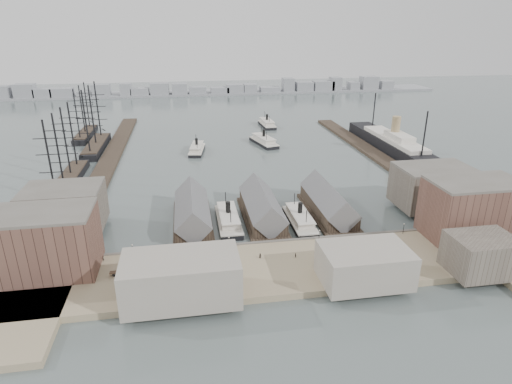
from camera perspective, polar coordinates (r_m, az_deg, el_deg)
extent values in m
plane|color=#4B5756|center=(148.04, 1.95, -6.36)|extent=(900.00, 900.00, 0.00)
cube|color=gray|center=(130.57, 3.71, -10.00)|extent=(180.00, 30.00, 2.00)
cube|color=#59544C|center=(143.01, 2.37, -6.91)|extent=(180.00, 1.20, 2.30)
cube|color=#2D231C|center=(241.74, -19.05, 3.85)|extent=(10.00, 220.00, 1.60)
cube|color=#2D231C|center=(251.48, 15.49, 4.91)|extent=(10.00, 180.00, 1.60)
cube|color=#2D231C|center=(159.62, -8.42, -4.19)|extent=(14.00, 42.00, 1.20)
cube|color=#2D231C|center=(159.23, -8.49, -3.03)|extent=(12.00, 36.00, 5.00)
cube|color=#59595B|center=(158.18, -8.54, -2.17)|extent=(12.60, 37.00, 12.60)
cube|color=#2D231C|center=(161.84, 0.83, -3.57)|extent=(14.00, 42.00, 1.20)
cube|color=#2D231C|center=(161.45, 0.77, -2.42)|extent=(12.00, 36.00, 5.00)
cube|color=#59595B|center=(160.42, 0.77, -1.57)|extent=(12.60, 37.00, 12.60)
cube|color=#2D231C|center=(168.10, 9.59, -2.89)|extent=(14.00, 42.00, 1.20)
cube|color=#2D231C|center=(167.73, 9.55, -1.79)|extent=(12.00, 36.00, 5.00)
cube|color=#59595B|center=(166.73, 9.60, -0.97)|extent=(12.60, 37.00, 12.60)
cube|color=brown|center=(136.90, -27.11, -6.18)|extent=(32.00, 18.00, 18.00)
cube|color=#60564C|center=(163.87, -24.16, -2.02)|extent=(26.00, 20.00, 14.00)
cube|color=brown|center=(159.41, 26.90, -2.15)|extent=(30.00, 18.00, 19.00)
cube|color=#60564C|center=(181.73, 22.50, 0.63)|extent=(28.00, 20.00, 15.00)
cube|color=gray|center=(123.63, 14.26, -9.40)|extent=(24.00, 16.00, 10.00)
cube|color=gray|center=(113.97, -9.92, -11.28)|extent=(30.00, 16.00, 12.00)
cube|color=#60564C|center=(139.74, 27.84, -7.38)|extent=(18.00, 14.00, 11.00)
cylinder|color=black|center=(138.85, -16.11, -7.50)|extent=(0.16, 0.16, 3.60)
sphere|color=silver|center=(137.96, -16.20, -6.80)|extent=(0.44, 0.44, 0.44)
cylinder|color=black|center=(138.14, -3.61, -6.77)|extent=(0.16, 0.16, 3.60)
sphere|color=silver|center=(137.25, -3.62, -6.07)|extent=(0.44, 0.44, 0.44)
cylinder|color=black|center=(143.82, 8.42, -5.77)|extent=(0.16, 0.16, 3.60)
sphere|color=silver|center=(142.97, 8.46, -5.09)|extent=(0.44, 0.44, 0.44)
cylinder|color=black|center=(155.21, 19.07, -4.67)|extent=(0.16, 0.16, 3.60)
sphere|color=silver|center=(154.42, 19.15, -4.04)|extent=(0.44, 0.44, 0.44)
cube|color=gray|center=(473.89, -6.42, 13.05)|extent=(500.00, 40.00, 2.00)
cube|color=gray|center=(493.68, -30.65, 11.30)|extent=(12.88, 14.00, 13.77)
cube|color=gray|center=(486.89, -28.41, 11.68)|extent=(18.77, 14.00, 15.03)
cube|color=gray|center=(482.19, -26.44, 11.65)|extent=(17.36, 14.00, 10.23)
cube|color=gray|center=(477.57, -24.41, 11.89)|extent=(20.65, 14.00, 10.28)
cube|color=gray|center=(472.89, -21.80, 12.00)|extent=(14.71, 14.00, 7.23)
cube|color=gray|center=(469.54, -19.96, 12.56)|extent=(17.63, 14.00, 13.23)
cube|color=gray|center=(465.90, -16.93, 12.86)|extent=(10.74, 14.00, 13.58)
cube|color=gray|center=(464.77, -15.20, 12.71)|extent=(18.06, 14.00, 8.64)
cube|color=gray|center=(463.03, -12.71, 13.19)|extent=(18.55, 14.00, 13.29)
cube|color=gray|center=(462.51, -10.14, 13.31)|extent=(15.33, 14.00, 12.47)
cube|color=gray|center=(463.02, -7.79, 13.22)|extent=(17.56, 14.00, 8.72)
cube|color=gray|center=(464.45, -4.84, 13.29)|extent=(18.76, 14.00, 7.63)
cube|color=gray|center=(465.86, -2.85, 13.53)|extent=(17.61, 14.00, 10.35)
cube|color=gray|center=(468.03, -0.82, 13.59)|extent=(13.38, 14.00, 10.30)
cube|color=gray|center=(472.02, 1.84, 13.43)|extent=(20.73, 14.00, 6.75)
cube|color=gray|center=(475.77, 4.29, 13.98)|extent=(11.51, 14.00, 15.57)
cube|color=gray|center=(480.56, 6.40, 13.72)|extent=(18.17, 14.00, 11.26)
cube|color=gray|center=(486.86, 8.94, 13.74)|extent=(21.81, 14.00, 11.83)
cube|color=gray|center=(491.13, 10.53, 13.92)|extent=(11.12, 14.00, 15.50)
cube|color=gray|center=(498.80, 12.81, 13.56)|extent=(10.90, 14.00, 10.29)
cube|color=gray|center=(505.55, 14.80, 13.80)|extent=(17.95, 14.00, 15.72)
cube|color=gray|center=(514.29, 16.87, 13.43)|extent=(14.21, 14.00, 10.51)
cube|color=black|center=(158.53, -3.70, -4.07)|extent=(7.67, 26.85, 1.73)
cube|color=silver|center=(158.00, -3.71, -3.66)|extent=(8.06, 26.85, 0.48)
cube|color=silver|center=(157.44, -3.72, -3.21)|extent=(6.23, 19.18, 2.11)
cube|color=silver|center=(156.88, -3.73, -2.77)|extent=(6.71, 21.10, 0.38)
cylinder|color=black|center=(156.03, -3.75, -2.06)|extent=(1.73, 1.73, 4.32)
cylinder|color=black|center=(164.03, -4.07, -0.94)|extent=(0.29, 0.29, 5.75)
cylinder|color=black|center=(148.27, -3.39, -3.44)|extent=(0.29, 0.29, 5.75)
cube|color=black|center=(159.21, 5.83, -4.04)|extent=(7.33, 25.67, 1.65)
cube|color=silver|center=(158.70, 5.85, -3.65)|extent=(7.70, 25.67, 0.46)
cube|color=silver|center=(158.17, 5.87, -3.23)|extent=(5.96, 18.34, 2.02)
cube|color=silver|center=(157.64, 5.88, -2.80)|extent=(6.42, 20.17, 0.37)
cylinder|color=black|center=(156.83, 5.91, -2.13)|extent=(1.65, 1.65, 4.13)
cylinder|color=black|center=(164.22, 5.16, -1.06)|extent=(0.28, 0.28, 5.50)
cylinder|color=black|center=(149.68, 6.73, -3.44)|extent=(0.28, 0.28, 5.50)
cube|color=black|center=(250.91, -7.87, 5.45)|extent=(10.67, 25.33, 1.58)
cube|color=silver|center=(250.60, -7.89, 5.70)|extent=(11.01, 25.39, 0.44)
cube|color=silver|center=(250.27, -7.90, 5.97)|extent=(8.30, 18.20, 1.93)
cube|color=silver|center=(249.95, -7.92, 6.25)|extent=(9.00, 20.00, 0.35)
cylinder|color=black|center=(249.46, -7.94, 6.67)|extent=(1.58, 1.58, 3.95)
cylinder|color=black|center=(257.15, -8.00, 7.07)|extent=(0.26, 0.26, 5.26)
cylinder|color=black|center=(241.88, -7.86, 6.17)|extent=(0.26, 0.26, 5.26)
cube|color=black|center=(265.25, 1.04, 6.55)|extent=(14.40, 28.87, 1.79)
cube|color=silver|center=(264.92, 1.04, 6.82)|extent=(14.79, 28.97, 0.50)
cube|color=silver|center=(264.57, 1.04, 7.11)|extent=(11.05, 20.81, 2.18)
cube|color=silver|center=(264.23, 1.05, 7.40)|extent=(12.01, 22.86, 0.40)
cylinder|color=black|center=(263.71, 1.05, 7.86)|extent=(1.79, 1.79, 4.46)
cylinder|color=black|center=(272.30, 0.70, 8.26)|extent=(0.30, 0.30, 5.95)
cylinder|color=black|center=(255.24, 1.42, 7.36)|extent=(0.30, 0.30, 5.95)
cube|color=black|center=(313.92, 1.47, 8.89)|extent=(8.98, 26.78, 1.70)
cube|color=silver|center=(313.66, 1.47, 9.10)|extent=(9.36, 26.80, 0.47)
cube|color=silver|center=(313.38, 1.47, 9.34)|extent=(7.16, 19.17, 2.07)
cube|color=silver|center=(313.11, 1.47, 9.58)|extent=(7.73, 21.08, 0.38)
cylinder|color=black|center=(312.69, 1.48, 9.95)|extent=(1.70, 1.70, 4.24)
cylinder|color=black|center=(320.89, 1.18, 10.21)|extent=(0.28, 0.28, 5.66)
cylinder|color=black|center=(304.57, 1.78, 9.60)|extent=(0.28, 0.28, 5.66)
cube|color=black|center=(214.35, -23.78, 1.25)|extent=(8.44, 58.12, 3.37)
cube|color=#2D231C|center=(213.74, -23.86, 1.74)|extent=(7.97, 52.31, 0.56)
cylinder|color=black|center=(190.73, -25.87, 3.98)|extent=(0.75, 0.75, 31.87)
cylinder|color=black|center=(203.29, -24.91, 5.11)|extent=(0.75, 0.75, 31.87)
cylinder|color=black|center=(215.98, -24.06, 6.11)|extent=(0.75, 0.75, 31.87)
cylinder|color=black|center=(228.76, -23.30, 7.00)|extent=(0.75, 0.75, 31.87)
cube|color=black|center=(271.15, -20.50, 5.72)|extent=(9.06, 52.36, 3.63)
cube|color=#2D231C|center=(270.63, -20.56, 6.15)|extent=(8.56, 47.13, 0.60)
cylinder|color=black|center=(249.59, -21.75, 8.64)|extent=(0.81, 0.81, 34.24)
cylinder|color=black|center=(267.20, -21.01, 9.50)|extent=(0.81, 0.81, 34.24)
cylinder|color=black|center=(284.90, -20.36, 10.25)|extent=(0.81, 0.81, 34.24)
cube|color=black|center=(304.36, -21.77, 7.12)|extent=(8.12, 45.10, 3.25)
cube|color=#2D231C|center=(303.95, -21.81, 7.46)|extent=(7.67, 40.59, 0.54)
cylinder|color=black|center=(286.00, -22.81, 9.52)|extent=(0.72, 0.72, 30.67)
cylinder|color=black|center=(301.16, -22.20, 10.14)|extent=(0.72, 0.72, 30.67)
cylinder|color=black|center=(316.37, -21.64, 10.69)|extent=(0.72, 0.72, 30.67)
cube|color=black|center=(261.73, 17.85, 5.85)|extent=(14.10, 103.04, 6.51)
cube|color=silver|center=(260.68, 17.95, 6.76)|extent=(11.93, 59.65, 2.17)
cube|color=silver|center=(255.40, 18.56, 7.03)|extent=(8.68, 21.69, 3.25)
cylinder|color=tan|center=(258.99, 18.14, 8.39)|extent=(4.77, 4.77, 10.85)
cube|color=black|center=(157.95, 24.87, -5.66)|extent=(2.35, 8.68, 0.73)
cube|color=#2B3224|center=(157.31, 24.95, -5.16)|extent=(2.45, 9.14, 2.36)
cube|color=#59595B|center=(156.77, 25.03, -4.73)|extent=(2.64, 9.50, 0.27)
imported|color=black|center=(130.27, -17.23, -10.20)|extent=(1.40, 1.25, 1.51)
cube|color=#3F2D21|center=(130.67, -18.38, -10.18)|extent=(2.63, 1.56, 0.25)
cylinder|color=black|center=(130.26, -18.41, -10.47)|extent=(1.10, 0.10, 1.10)
cylinder|color=black|center=(131.43, -18.32, -10.15)|extent=(1.10, 0.10, 1.10)
imported|color=black|center=(126.55, -4.07, -10.14)|extent=(2.15, 1.40, 1.67)
cube|color=#3F2D21|center=(125.76, -5.19, -10.37)|extent=(2.91, 2.15, 0.25)
cylinder|color=black|center=(125.38, -5.07, -10.66)|extent=(1.08, 0.38, 1.10)
cylinder|color=black|center=(126.50, -5.29, -10.35)|extent=(1.08, 0.38, 1.10)
imported|color=black|center=(129.58, 10.71, -9.73)|extent=(1.83, 1.92, 1.50)
cube|color=#3F2D21|center=(129.76, 9.57, -9.52)|extent=(3.00, 2.54, 0.25)
cylinder|color=black|center=(129.34, 9.51, -9.81)|extent=(1.01, 0.58, 1.10)
cylinder|color=black|center=(130.54, 9.61, -9.50)|extent=(1.01, 0.58, 1.10)
imported|color=black|center=(139.09, -19.70, -8.33)|extent=(0.67, 0.77, 1.76)
imported|color=black|center=(125.73, -13.85, -11.03)|extent=(0.96, 0.87, 1.60)
imported|color=black|center=(137.24, -8.19, -7.64)|extent=(1.19, 1.01, 1.59)
imported|color=black|center=(122.03, -4.94, -11.46)|extent=(0.96, 1.07, 1.74)
imported|color=black|center=(132.75, 0.56, -8.48)|extent=(0.79, 0.53, 1.57)
imported|color=black|center=(133.49, 5.29, -8.40)|extent=(0.61, 0.69, 1.56)
imported|color=black|center=(142.86, 13.19, -6.74)|extent=(1.12, 1.09, 1.82)
imported|color=black|center=(137.34, 17.93, -8.48)|extent=(1.19, 1.35, 1.81)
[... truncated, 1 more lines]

